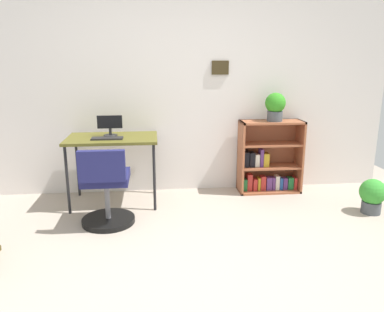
% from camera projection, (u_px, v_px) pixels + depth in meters
% --- Properties ---
extents(ground_plane, '(6.24, 6.24, 0.00)m').
position_uv_depth(ground_plane, '(194.00, 286.00, 2.69)').
color(ground_plane, '#A99A8B').
extents(wall_back, '(5.20, 0.12, 2.51)m').
position_uv_depth(wall_back, '(175.00, 88.00, 4.46)').
color(wall_back, silver).
rests_on(wall_back, ground_plane).
extents(desk, '(0.98, 0.63, 0.76)m').
position_uv_depth(desk, '(112.00, 143.00, 4.11)').
color(desk, brown).
rests_on(desk, ground_plane).
extents(monitor, '(0.27, 0.15, 0.23)m').
position_uv_depth(monitor, '(110.00, 125.00, 4.12)').
color(monitor, '#262628').
rests_on(monitor, desk).
extents(keyboard, '(0.33, 0.13, 0.02)m').
position_uv_depth(keyboard, '(107.00, 138.00, 3.98)').
color(keyboard, black).
rests_on(keyboard, desk).
extents(office_chair, '(0.52, 0.55, 0.80)m').
position_uv_depth(office_chair, '(106.00, 191.00, 3.61)').
color(office_chair, black).
rests_on(office_chair, ground_plane).
extents(bookshelf_low, '(0.75, 0.30, 0.87)m').
position_uv_depth(bookshelf_low, '(268.00, 160.00, 4.59)').
color(bookshelf_low, '#9C5636').
rests_on(bookshelf_low, ground_plane).
extents(potted_plant_on_shelf, '(0.24, 0.24, 0.33)m').
position_uv_depth(potted_plant_on_shelf, '(275.00, 106.00, 4.38)').
color(potted_plant_on_shelf, '#474C51').
rests_on(potted_plant_on_shelf, bookshelf_low).
extents(potted_plant_floor, '(0.27, 0.27, 0.37)m').
position_uv_depth(potted_plant_floor, '(372.00, 195.00, 3.94)').
color(potted_plant_floor, '#474C51').
rests_on(potted_plant_floor, ground_plane).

